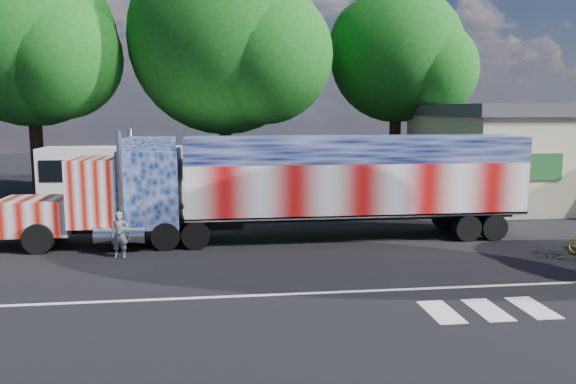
{
  "coord_description": "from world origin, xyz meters",
  "views": [
    {
      "loc": [
        -2.58,
        -17.4,
        4.9
      ],
      "look_at": [
        0.0,
        3.0,
        1.9
      ],
      "focal_mm": 35.0,
      "sensor_mm": 36.0,
      "label": 1
    }
  ],
  "objects": [
    {
      "name": "ground",
      "position": [
        0.0,
        0.0,
        0.0
      ],
      "size": [
        100.0,
        100.0,
        0.0
      ],
      "primitive_type": "plane",
      "color": "black"
    },
    {
      "name": "lane_markings",
      "position": [
        1.71,
        -3.77,
        0.01
      ],
      "size": [
        30.0,
        2.67,
        0.01
      ],
      "color": "silver",
      "rests_on": "ground"
    },
    {
      "name": "semi_truck",
      "position": [
        0.2,
        3.43,
        2.17
      ],
      "size": [
        19.73,
        3.12,
        4.21
      ],
      "color": "black",
      "rests_on": "ground"
    },
    {
      "name": "coach_bus",
      "position": [
        -5.35,
        10.18,
        1.64
      ],
      "size": [
        10.87,
        2.53,
        3.16
      ],
      "color": "silver",
      "rests_on": "ground"
    },
    {
      "name": "woman",
      "position": [
        -5.87,
        1.5,
        0.78
      ],
      "size": [
        0.6,
        0.42,
        1.56
      ],
      "primitive_type": "imported",
      "rotation": [
        0.0,
        0.0,
        -0.09
      ],
      "color": "slate",
      "rests_on": "ground"
    },
    {
      "name": "tree_n_mid",
      "position": [
        -1.91,
        15.56,
        8.86
      ],
      "size": [
        11.34,
        10.8,
        14.31
      ],
      "color": "black",
      "rests_on": "ground"
    },
    {
      "name": "tree_ne_a",
      "position": [
        8.5,
        16.29,
        8.17
      ],
      "size": [
        8.52,
        8.11,
        12.28
      ],
      "color": "black",
      "rests_on": "ground"
    },
    {
      "name": "tree_nw_a",
      "position": [
        -12.43,
        15.44,
        8.61
      ],
      "size": [
        9.81,
        9.34,
        13.34
      ],
      "color": "black",
      "rests_on": "ground"
    }
  ]
}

